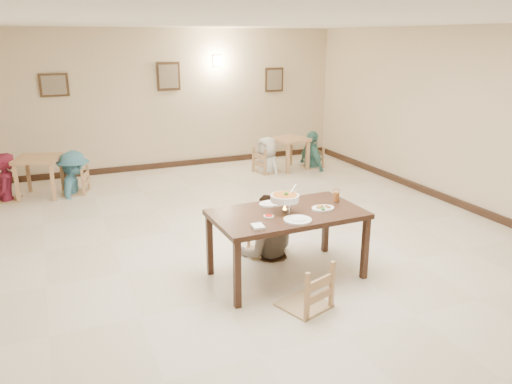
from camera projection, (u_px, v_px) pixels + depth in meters
name	position (u px, v px, depth m)	size (l,w,h in m)	color
floor	(255.00, 250.00, 6.86)	(10.00, 10.00, 0.00)	beige
ceiling	(255.00, 20.00, 5.97)	(10.00, 10.00, 0.00)	white
wall_back	(165.00, 100.00, 10.80)	(10.00, 10.00, 0.00)	beige
wall_right	(486.00, 123.00, 7.91)	(10.00, 10.00, 0.00)	beige
baseboard_back	(169.00, 165.00, 11.20)	(8.00, 0.06, 0.12)	black
baseboard_right	(473.00, 209.00, 8.33)	(0.06, 10.00, 0.12)	black
picture_a	(54.00, 85.00, 9.82)	(0.55, 0.04, 0.45)	#3A2717
picture_b	(169.00, 76.00, 10.65)	(0.50, 0.04, 0.60)	#3A2717
picture_c	(274.00, 80.00, 11.64)	(0.45, 0.04, 0.55)	#3A2717
wall_sconce	(217.00, 61.00, 10.98)	(0.16, 0.05, 0.22)	#FFD88C
main_table	(287.00, 218.00, 5.90)	(1.80, 1.04, 0.83)	#3A2115
chair_far	(264.00, 223.00, 6.65)	(0.41, 0.41, 0.87)	tan
chair_near	(305.00, 264.00, 5.29)	(0.48, 0.48, 1.01)	tan
main_diner	(267.00, 195.00, 6.50)	(0.82, 0.64, 1.68)	gray
curry_warmer	(285.00, 198.00, 5.81)	(0.37, 0.33, 0.30)	silver
rice_plate_far	(271.00, 204.00, 6.12)	(0.32, 0.32, 0.07)	white
rice_plate_near	(298.00, 220.00, 5.58)	(0.32, 0.32, 0.07)	white
fried_plate	(323.00, 208.00, 5.95)	(0.28, 0.28, 0.06)	white
chili_dish	(269.00, 216.00, 5.69)	(0.12, 0.12, 0.02)	white
napkin_cutlery	(258.00, 226.00, 5.38)	(0.17, 0.25, 0.03)	white
drink_glass	(336.00, 196.00, 6.22)	(0.08, 0.08, 0.16)	white
bg_table_left	(38.00, 164.00, 9.02)	(0.92, 0.92, 0.74)	tan
bg_table_right	(289.00, 144.00, 10.92)	(0.85, 0.85, 0.70)	tan
bg_chair_ll	(3.00, 175.00, 8.79)	(0.44, 0.44, 0.95)	tan
bg_chair_lr	(73.00, 169.00, 9.23)	(0.44, 0.44, 0.94)	tan
bg_chair_rl	(267.00, 149.00, 10.70)	(0.48, 0.48, 1.03)	tan
bg_chair_rr	(312.00, 148.00, 11.12)	(0.41, 0.41, 0.88)	tan
bg_diner_a	(0.00, 154.00, 8.67)	(0.63, 0.41, 1.73)	maroon
bg_diner_b	(71.00, 151.00, 9.13)	(1.04, 0.60, 1.61)	teal
bg_diner_c	(267.00, 137.00, 10.62)	(0.75, 0.49, 1.54)	silver
bg_diner_d	(313.00, 131.00, 11.01)	(0.96, 0.40, 1.64)	teal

